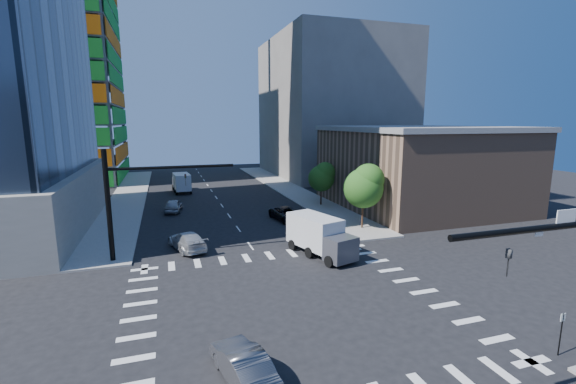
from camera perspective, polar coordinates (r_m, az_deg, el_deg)
name	(u,v)px	position (r m, az deg, el deg)	size (l,w,h in m)	color
ground	(292,304)	(24.97, 0.57, -16.32)	(160.00, 160.00, 0.00)	black
road_markings	(292,304)	(24.97, 0.57, -16.31)	(20.00, 20.00, 0.01)	silver
sidewalk_ne	(287,188)	(65.17, -0.10, 0.56)	(5.00, 60.00, 0.15)	gray
sidewalk_nw	(129,197)	(62.41, -22.53, -0.68)	(5.00, 60.00, 0.15)	gray
construction_building	(39,46)	(86.58, -32.92, 17.71)	(25.16, 34.50, 70.60)	slate
commercial_building	(418,167)	(54.08, 18.69, 3.59)	(20.50, 22.50, 10.60)	#8B6850
bg_building_ne	(331,108)	(83.47, 6.41, 12.26)	(24.00, 30.00, 28.00)	slate
signal_mast_nw	(128,194)	(33.29, -22.62, -0.32)	(10.20, 0.40, 9.00)	black
tree_south	(365,185)	(40.74, 11.33, 0.97)	(4.16, 4.16, 6.82)	#382316
tree_north	(322,176)	(51.64, 5.13, 2.31)	(3.54, 3.52, 5.78)	#382316
no_parking_sign	(561,329)	(23.67, 35.45, -16.23)	(0.30, 0.06, 2.20)	black
car_nb_far	(287,214)	(44.33, -0.21, -3.27)	(2.46, 5.33, 1.48)	black
car_sb_near	(187,241)	(35.59, -14.70, -7.00)	(2.21, 5.44, 1.58)	silver
car_sb_mid	(174,205)	(50.56, -16.60, -1.93)	(1.89, 4.70, 1.60)	#9DA0A4
car_sb_cross	(243,364)	(18.57, -6.70, -24.01)	(1.60, 4.59, 1.51)	#515257
box_truck_near	(322,239)	(32.76, 5.05, -7.01)	(4.32, 6.72, 3.26)	black
box_truck_far	(181,184)	(64.33, -15.53, 1.21)	(2.92, 6.02, 3.07)	black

